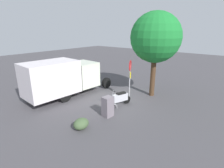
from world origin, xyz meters
name	(u,v)px	position (x,y,z in m)	size (l,w,h in m)	color
ground_plane	(115,101)	(0.00, 0.00, 0.00)	(60.00, 60.00, 0.00)	#474549
box_truck_near	(63,76)	(1.69, -3.55, 1.55)	(6.93, 2.62, 2.77)	black
motorcycle	(120,98)	(0.43, 0.70, 0.52)	(1.75, 0.78, 1.20)	black
stop_sign	(130,74)	(-1.00, 0.52, 1.88)	(0.71, 0.33, 2.83)	#9E9EA3
street_tree	(156,38)	(-2.62, 1.50, 4.30)	(3.55, 3.55, 6.10)	#47301E
utility_cabinet	(108,107)	(2.08, 1.05, 0.60)	(0.57, 0.49, 1.20)	slate
bike_rack_hoop	(114,111)	(1.30, 0.87, 0.00)	(0.85, 0.85, 0.05)	#B7B7BC
shrub_near_sign	(81,124)	(3.97, 0.88, 0.29)	(0.84, 0.69, 0.57)	#435A37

